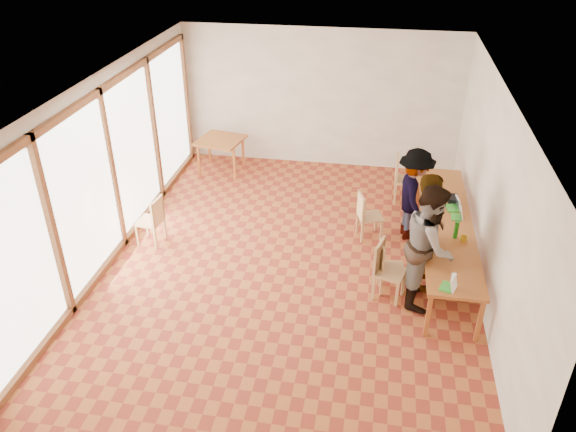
% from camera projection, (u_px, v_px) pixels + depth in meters
% --- Properties ---
extents(ground, '(8.00, 8.00, 0.00)m').
position_uv_depth(ground, '(290.00, 260.00, 9.41)').
color(ground, '#AA5629').
rests_on(ground, ground).
extents(wall_back, '(6.00, 0.10, 3.00)m').
position_uv_depth(wall_back, '(321.00, 99.00, 12.07)').
color(wall_back, white).
rests_on(wall_back, ground).
extents(wall_front, '(6.00, 0.10, 3.00)m').
position_uv_depth(wall_front, '(220.00, 368.00, 5.25)').
color(wall_front, white).
rests_on(wall_front, ground).
extents(wall_right, '(0.10, 8.00, 3.00)m').
position_uv_depth(wall_right, '(492.00, 196.00, 8.23)').
color(wall_right, white).
rests_on(wall_right, ground).
extents(window_wall, '(0.10, 8.00, 3.00)m').
position_uv_depth(window_wall, '(110.00, 167.00, 9.09)').
color(window_wall, white).
rests_on(window_wall, ground).
extents(ceiling, '(6.00, 8.00, 0.04)m').
position_uv_depth(ceiling, '(290.00, 84.00, 7.90)').
color(ceiling, white).
rests_on(ceiling, wall_back).
extents(communal_table, '(0.80, 4.00, 0.75)m').
position_uv_depth(communal_table, '(447.00, 224.00, 9.08)').
color(communal_table, '#B45928').
rests_on(communal_table, ground).
extents(side_table, '(0.90, 0.90, 0.75)m').
position_uv_depth(side_table, '(221.00, 143.00, 12.11)').
color(side_table, '#B45928').
rests_on(side_table, ground).
extents(chair_near, '(0.53, 0.53, 0.49)m').
position_uv_depth(chair_near, '(384.00, 264.00, 8.35)').
color(chair_near, '#DFB56F').
rests_on(chair_near, ground).
extents(chair_mid, '(0.43, 0.43, 0.43)m').
position_uv_depth(chair_mid, '(387.00, 262.00, 8.50)').
color(chair_mid, '#DFB56F').
rests_on(chair_mid, ground).
extents(chair_far, '(0.51, 0.51, 0.46)m').
position_uv_depth(chair_far, '(366.00, 211.00, 9.79)').
color(chair_far, '#DFB56F').
rests_on(chair_far, ground).
extents(chair_empty, '(0.44, 0.44, 0.50)m').
position_uv_depth(chair_empty, '(401.00, 174.00, 10.98)').
color(chair_empty, '#DFB56F').
rests_on(chair_empty, ground).
extents(chair_spare, '(0.46, 0.46, 0.47)m').
position_uv_depth(chair_spare, '(154.00, 216.00, 9.63)').
color(chair_spare, '#DFB56F').
rests_on(chair_spare, ground).
extents(person_near, '(0.47, 0.70, 1.91)m').
position_uv_depth(person_near, '(428.00, 232.00, 8.39)').
color(person_near, gray).
rests_on(person_near, ground).
extents(person_mid, '(0.79, 0.98, 1.90)m').
position_uv_depth(person_mid, '(429.00, 245.00, 8.08)').
color(person_mid, gray).
rests_on(person_mid, ground).
extents(person_far, '(0.79, 1.17, 1.67)m').
position_uv_depth(person_far, '(414.00, 195.00, 9.66)').
color(person_far, gray).
rests_on(person_far, ground).
extents(laptop_near, '(0.26, 0.28, 0.19)m').
position_uv_depth(laptop_near, '(450.00, 285.00, 7.50)').
color(laptop_near, green).
rests_on(laptop_near, communal_table).
extents(laptop_mid, '(0.20, 0.23, 0.19)m').
position_uv_depth(laptop_mid, '(459.00, 215.00, 9.13)').
color(laptop_mid, green).
rests_on(laptop_mid, communal_table).
extents(laptop_far, '(0.26, 0.29, 0.22)m').
position_uv_depth(laptop_far, '(455.00, 206.00, 9.38)').
color(laptop_far, green).
rests_on(laptop_far, communal_table).
extents(yellow_mug, '(0.12, 0.12, 0.09)m').
position_uv_depth(yellow_mug, '(463.00, 239.00, 8.51)').
color(yellow_mug, gold).
rests_on(yellow_mug, communal_table).
extents(green_bottle, '(0.07, 0.07, 0.28)m').
position_uv_depth(green_bottle, '(456.00, 230.00, 8.56)').
color(green_bottle, '#136D13').
rests_on(green_bottle, communal_table).
extents(clear_glass, '(0.07, 0.07, 0.09)m').
position_uv_depth(clear_glass, '(454.00, 277.00, 7.68)').
color(clear_glass, silver).
rests_on(clear_glass, communal_table).
extents(condiment_cup, '(0.08, 0.08, 0.06)m').
position_uv_depth(condiment_cup, '(438.00, 217.00, 9.12)').
color(condiment_cup, white).
rests_on(condiment_cup, communal_table).
extents(pink_phone, '(0.05, 0.10, 0.01)m').
position_uv_depth(pink_phone, '(429.00, 180.00, 10.34)').
color(pink_phone, '#D03A87').
rests_on(pink_phone, communal_table).
extents(black_pouch, '(0.16, 0.26, 0.09)m').
position_uv_depth(black_pouch, '(453.00, 199.00, 9.62)').
color(black_pouch, black).
rests_on(black_pouch, communal_table).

